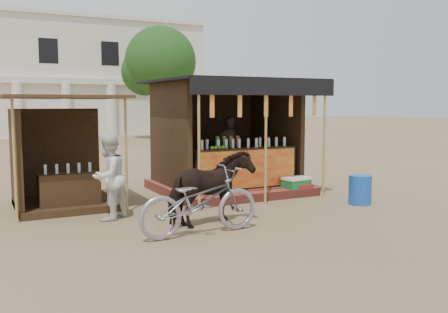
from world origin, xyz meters
name	(u,v)px	position (x,y,z in m)	size (l,w,h in m)	color
ground	(263,224)	(0.00, 0.00, 0.00)	(120.00, 120.00, 0.00)	#846B4C
main_stall	(228,151)	(1.01, 3.36, 1.02)	(3.60, 3.61, 2.78)	brown
secondary_stall	(56,168)	(-3.17, 3.24, 0.85)	(2.40, 2.40, 2.38)	#3C2716
cow	(210,189)	(-0.92, 0.33, 0.68)	(0.73, 1.61, 1.36)	black
motorbike	(200,201)	(-1.36, -0.17, 0.57)	(0.76, 2.18, 1.14)	#93929A
bystander	(109,177)	(-2.45, 1.64, 0.83)	(0.80, 0.63, 1.65)	silver
blue_barrel	(360,190)	(2.84, 0.57, 0.32)	(0.50, 0.50, 0.64)	#1648AC
red_crate	(301,190)	(2.30, 2.00, 0.15)	(0.41, 0.42, 0.29)	maroon
cooler	(296,186)	(2.16, 2.03, 0.23)	(0.69, 0.52, 0.46)	#176B30
background_building	(12,78)	(-2.00, 29.94, 3.98)	(26.00, 7.45, 8.18)	silver
tree	(157,64)	(5.81, 22.14, 4.63)	(4.50, 4.40, 7.00)	#382314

